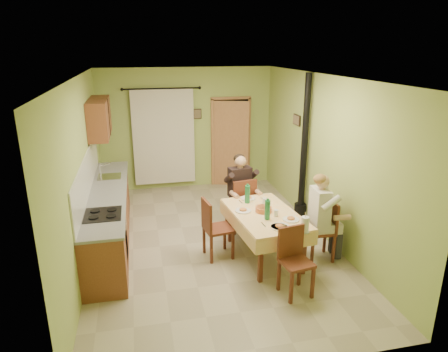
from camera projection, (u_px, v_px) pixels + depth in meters
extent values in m
cube|color=tan|center=(211.00, 241.00, 6.96)|extent=(4.00, 6.00, 0.01)
cube|color=#A2BA5F|center=(187.00, 129.00, 9.31)|extent=(4.00, 0.04, 2.80)
cube|color=#A2BA5F|center=(269.00, 252.00, 3.74)|extent=(4.00, 0.04, 2.80)
cube|color=#A2BA5F|center=(82.00, 172.00, 6.12)|extent=(0.04, 6.00, 2.80)
cube|color=#A2BA5F|center=(323.00, 157.00, 6.93)|extent=(0.04, 6.00, 2.80)
cube|color=white|center=(209.00, 77.00, 6.09)|extent=(4.00, 6.00, 0.04)
cube|color=brown|center=(109.00, 218.00, 6.85)|extent=(0.60, 3.60, 0.88)
cube|color=gray|center=(107.00, 192.00, 6.70)|extent=(0.64, 3.64, 0.04)
cube|color=white|center=(87.00, 175.00, 6.54)|extent=(0.02, 3.60, 0.66)
cube|color=silver|center=(109.00, 177.00, 7.44)|extent=(0.42, 0.42, 0.03)
cube|color=black|center=(103.00, 214.00, 5.77)|extent=(0.52, 0.56, 0.02)
cube|color=black|center=(126.00, 242.00, 5.98)|extent=(0.01, 0.55, 0.55)
cube|color=brown|center=(99.00, 118.00, 7.56)|extent=(0.35, 1.40, 0.70)
cylinder|color=black|center=(162.00, 89.00, 8.79)|extent=(1.70, 0.04, 0.04)
cube|color=silver|center=(164.00, 137.00, 9.15)|extent=(1.40, 0.06, 2.20)
cube|color=black|center=(231.00, 142.00, 9.63)|extent=(0.84, 0.03, 2.06)
cube|color=#B0744A|center=(212.00, 143.00, 9.52)|extent=(0.06, 0.06, 2.12)
cube|color=#B0744A|center=(249.00, 142.00, 9.70)|extent=(0.06, 0.06, 2.12)
cube|color=#B0744A|center=(231.00, 98.00, 9.28)|extent=(0.96, 0.06, 0.06)
cube|color=#B0744A|center=(231.00, 144.00, 9.50)|extent=(0.80, 0.28, 2.04)
cube|color=#F0C27B|center=(265.00, 214.00, 6.24)|extent=(1.11, 1.67, 0.04)
cube|color=#F0C27B|center=(288.00, 243.00, 5.56)|extent=(0.95, 0.11, 0.22)
cube|color=#F0C27B|center=(246.00, 203.00, 6.99)|extent=(0.95, 0.11, 0.22)
cube|color=#F0C27B|center=(236.00, 224.00, 6.13)|extent=(0.18, 1.57, 0.22)
cube|color=#F0C27B|center=(292.00, 217.00, 6.42)|extent=(0.18, 1.57, 0.22)
cylinder|color=white|center=(248.00, 198.00, 6.81)|extent=(0.25, 0.25, 0.02)
ellipsoid|color=#CC7233|center=(248.00, 197.00, 6.80)|extent=(0.12, 0.12, 0.05)
cylinder|color=white|center=(279.00, 227.00, 5.72)|extent=(0.25, 0.25, 0.02)
ellipsoid|color=#CC7233|center=(279.00, 226.00, 5.71)|extent=(0.12, 0.12, 0.05)
cylinder|color=white|center=(291.00, 219.00, 5.97)|extent=(0.25, 0.25, 0.02)
ellipsoid|color=#CC7233|center=(291.00, 218.00, 5.97)|extent=(0.12, 0.12, 0.05)
cylinder|color=white|center=(243.00, 211.00, 6.29)|extent=(0.25, 0.25, 0.02)
ellipsoid|color=#CC7233|center=(243.00, 210.00, 6.28)|extent=(0.12, 0.12, 0.05)
cylinder|color=#CE6B38|center=(264.00, 209.00, 6.27)|extent=(0.26, 0.26, 0.08)
cylinder|color=white|center=(280.00, 227.00, 5.74)|extent=(0.28, 0.28, 0.02)
cube|color=tan|center=(283.00, 225.00, 5.73)|extent=(0.07, 0.07, 0.03)
cube|color=tan|center=(280.00, 225.00, 5.73)|extent=(0.07, 0.05, 0.03)
cube|color=tan|center=(282.00, 226.00, 5.72)|extent=(0.06, 0.07, 0.03)
cylinder|color=silver|center=(276.00, 213.00, 6.10)|extent=(0.07, 0.07, 0.10)
cylinder|color=silver|center=(264.00, 201.00, 6.57)|extent=(0.07, 0.07, 0.10)
cylinder|color=white|center=(305.00, 224.00, 5.55)|extent=(0.11, 0.11, 0.22)
cylinder|color=silver|center=(305.00, 222.00, 5.54)|extent=(0.02, 0.02, 0.30)
cube|color=#5B2919|center=(240.00, 205.00, 7.30)|extent=(0.51, 0.51, 0.04)
cube|color=#5B2919|center=(245.00, 194.00, 7.04)|extent=(0.45, 0.11, 0.51)
cube|color=#5B2919|center=(297.00, 263.00, 5.34)|extent=(0.45, 0.45, 0.04)
cube|color=#5B2919|center=(291.00, 241.00, 5.42)|extent=(0.39, 0.10, 0.45)
cube|color=#5B2919|center=(320.00, 231.00, 6.27)|extent=(0.43, 0.43, 0.04)
cube|color=#5B2919|center=(332.00, 215.00, 6.22)|extent=(0.06, 0.41, 0.47)
cube|color=#5B2919|center=(218.00, 229.00, 6.33)|extent=(0.48, 0.48, 0.04)
cube|color=#5B2919|center=(207.00, 215.00, 6.19)|extent=(0.10, 0.42, 0.48)
cube|color=black|center=(242.00, 202.00, 7.19)|extent=(0.42, 0.45, 0.16)
cube|color=black|center=(240.00, 182.00, 7.20)|extent=(0.43, 0.28, 0.54)
sphere|color=tan|center=(240.00, 161.00, 7.07)|extent=(0.21, 0.21, 0.21)
ellipsoid|color=black|center=(239.00, 159.00, 7.09)|extent=(0.21, 0.21, 0.16)
cube|color=beige|center=(326.00, 226.00, 6.26)|extent=(0.42, 0.38, 0.16)
cube|color=beige|center=(320.00, 205.00, 6.13)|extent=(0.24, 0.41, 0.54)
sphere|color=tan|center=(323.00, 181.00, 6.01)|extent=(0.21, 0.21, 0.21)
ellipsoid|color=olive|center=(320.00, 179.00, 5.99)|extent=(0.21, 0.21, 0.16)
cylinder|color=black|center=(304.00, 149.00, 7.47)|extent=(0.12, 0.12, 2.80)
cylinder|color=black|center=(300.00, 211.00, 7.86)|extent=(0.24, 0.24, 0.30)
cube|color=black|center=(197.00, 114.00, 9.23)|extent=(0.19, 0.03, 0.23)
cube|color=brown|center=(297.00, 120.00, 7.90)|extent=(0.03, 0.31, 0.21)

